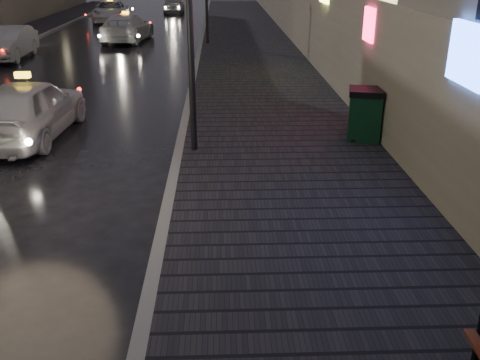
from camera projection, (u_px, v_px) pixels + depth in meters
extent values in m
plane|color=black|center=(20.00, 329.00, 6.42)|extent=(120.00, 120.00, 0.00)
cube|color=black|center=(250.00, 47.00, 25.88)|extent=(4.60, 58.00, 0.15)
cube|color=slate|center=(200.00, 48.00, 25.80)|extent=(0.20, 58.00, 0.15)
cube|color=slate|center=(13.00, 49.00, 25.49)|extent=(0.20, 58.00, 0.15)
cylinder|color=black|center=(190.00, 34.00, 10.99)|extent=(0.14, 0.14, 5.00)
cube|color=black|center=(364.00, 117.00, 12.43)|extent=(0.87, 0.87, 1.06)
cube|color=black|center=(367.00, 92.00, 12.20)|extent=(0.93, 0.93, 0.13)
imported|color=silver|center=(28.00, 108.00, 12.90)|extent=(2.04, 4.46, 1.48)
imported|color=gray|center=(8.00, 43.00, 23.07)|extent=(1.56, 4.18, 1.36)
imported|color=silver|center=(127.00, 28.00, 27.85)|extent=(2.55, 5.01, 1.39)
imported|color=silver|center=(111.00, 11.00, 36.48)|extent=(2.90, 5.23, 1.38)
imported|color=gray|center=(174.00, 5.00, 41.84)|extent=(1.52, 3.74, 1.27)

